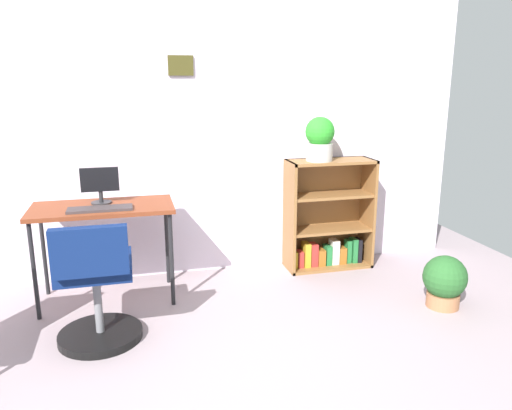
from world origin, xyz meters
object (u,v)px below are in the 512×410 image
object	(u,v)px
office_chair	(96,290)
potted_plant_floor	(445,281)
potted_plant_on_shelf	(320,138)
monitor	(100,184)
keyboard	(100,209)
desk	(103,215)
bookshelf_low	(327,220)

from	to	relation	value
office_chair	potted_plant_floor	size ratio (longest dim) A/B	2.12
potted_plant_on_shelf	office_chair	bearing A→B (deg)	-154.07
monitor	potted_plant_floor	world-z (taller)	monitor
monitor	potted_plant_on_shelf	size ratio (longest dim) A/B	0.74
keyboard	potted_plant_floor	xyz separation A→B (m)	(2.35, -0.61, -0.53)
desk	monitor	world-z (taller)	monitor
keyboard	bookshelf_low	distance (m)	1.92
bookshelf_low	potted_plant_floor	distance (m)	1.13
office_chair	potted_plant_on_shelf	bearing A→B (deg)	25.93
desk	monitor	bearing A→B (deg)	96.67
desk	bookshelf_low	size ratio (longest dim) A/B	1.05
keyboard	office_chair	xyz separation A→B (m)	(-0.03, -0.53, -0.37)
bookshelf_low	potted_plant_floor	world-z (taller)	bookshelf_low
monitor	potted_plant_on_shelf	bearing A→B (deg)	4.66
bookshelf_low	potted_plant_floor	xyz separation A→B (m)	(0.50, -0.99, -0.21)
keyboard	potted_plant_floor	size ratio (longest dim) A/B	1.14
office_chair	desk	bearing A→B (deg)	86.86
desk	keyboard	world-z (taller)	keyboard
desk	potted_plant_on_shelf	xyz separation A→B (m)	(1.73, 0.21, 0.47)
potted_plant_on_shelf	monitor	bearing A→B (deg)	-175.34
bookshelf_low	potted_plant_floor	bearing A→B (deg)	-63.22
potted_plant_on_shelf	desk	bearing A→B (deg)	-173.13
monitor	keyboard	size ratio (longest dim) A/B	0.61
bookshelf_low	keyboard	bearing A→B (deg)	-168.19
keyboard	office_chair	distance (m)	0.65
keyboard	potted_plant_floor	world-z (taller)	keyboard
desk	office_chair	world-z (taller)	office_chair
monitor	keyboard	distance (m)	0.23
potted_plant_floor	bookshelf_low	bearing A→B (deg)	116.78
bookshelf_low	potted_plant_on_shelf	xyz separation A→B (m)	(-0.11, -0.06, 0.72)
bookshelf_low	potted_plant_floor	size ratio (longest dim) A/B	2.47
office_chair	potted_plant_on_shelf	xyz separation A→B (m)	(1.76, 0.86, 0.77)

